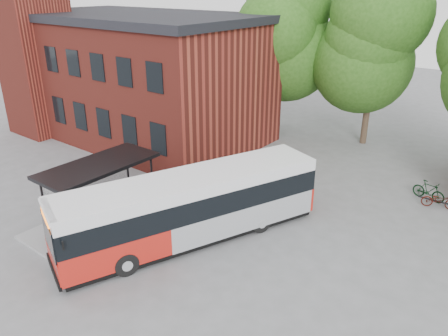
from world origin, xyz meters
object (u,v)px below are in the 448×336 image
Objects in this scene: city_bus at (192,208)px; bicycle_2 at (439,200)px; bicycle_1 at (429,191)px; bus_shelter at (101,192)px.

city_bus is 12.44m from bicycle_2.
bicycle_2 is (0.67, -0.61, -0.08)m from bicycle_1.
city_bus is at bearing 157.82° from bicycle_1.
city_bus is (4.38, 1.38, 0.04)m from bus_shelter.
city_bus is 12.52m from bicycle_1.
city_bus reaches higher than bicycle_1.
bicycle_1 is (7.12, 10.26, -0.98)m from city_bus.
bicycle_1 is at bearing 29.98° from bicycle_2.
bus_shelter is 4.59m from city_bus.
city_bus is at bearing 123.45° from bicycle_2.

